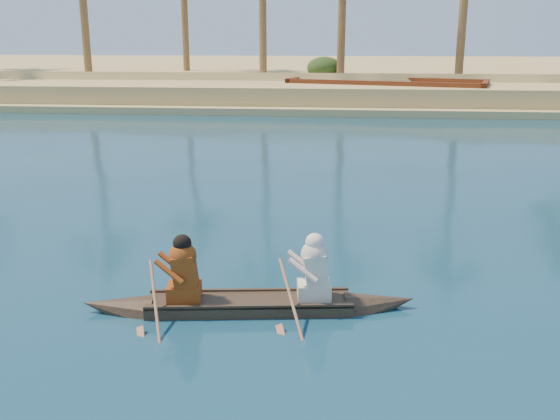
# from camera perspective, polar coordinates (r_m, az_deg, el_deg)

# --- Properties ---
(sandy_embankment) EXTENTS (150.00, 51.00, 1.50)m
(sandy_embankment) POSITION_cam_1_polar(r_m,az_deg,el_deg) (56.27, 12.78, 11.91)
(sandy_embankment) COLOR tan
(sandy_embankment) RESTS_ON ground
(shrub_cluster) EXTENTS (100.00, 6.00, 2.40)m
(shrub_cluster) POSITION_cam_1_polar(r_m,az_deg,el_deg) (41.03, 15.37, 11.39)
(shrub_cluster) COLOR #253914
(shrub_cluster) RESTS_ON ground
(canoe) EXTENTS (4.95, 1.28, 1.35)m
(canoe) POSITION_cam_1_polar(r_m,az_deg,el_deg) (9.26, -2.82, -7.64)
(canoe) COLOR #3C3120
(canoe) RESTS_ON ground
(barge_mid) EXTENTS (11.39, 6.30, 1.80)m
(barge_mid) POSITION_cam_1_polar(r_m,az_deg,el_deg) (36.12, 9.68, 10.29)
(barge_mid) COLOR #5B2F13
(barge_mid) RESTS_ON ground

